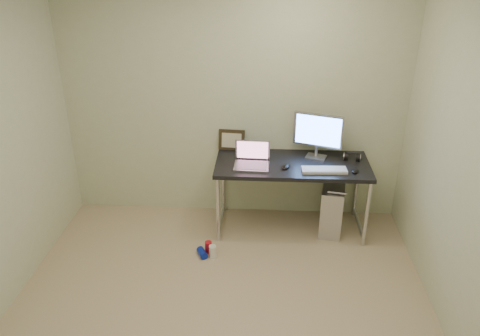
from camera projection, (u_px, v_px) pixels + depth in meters
name	position (u px, v px, depth m)	size (l,w,h in m)	color
floor	(219.00, 322.00, 3.72)	(3.50, 3.50, 0.00)	tan
wall_back	(234.00, 103.00, 4.74)	(3.50, 0.02, 2.50)	beige
wall_right	(480.00, 191.00, 3.08)	(0.02, 3.50, 2.50)	beige
desk	(292.00, 170.00, 4.66)	(1.52, 0.67, 0.75)	black
tower_computer	(332.00, 207.00, 4.83)	(0.30, 0.52, 0.55)	silver
cable_a	(326.00, 182.00, 5.01)	(0.01, 0.01, 0.70)	black
cable_b	(334.00, 185.00, 5.00)	(0.01, 0.01, 0.72)	black
can_red	(209.00, 247.00, 4.52)	(0.07, 0.07, 0.12)	red
can_white	(213.00, 252.00, 4.45)	(0.07, 0.07, 0.13)	white
can_blue	(202.00, 253.00, 4.48)	(0.07, 0.07, 0.13)	#0C21A3
laptop	(252.00, 160.00, 4.56)	(0.35, 0.29, 0.23)	#AAAAB1
monitor	(318.00, 132.00, 4.63)	(0.48, 0.20, 0.46)	#AAAAB1
keyboard	(324.00, 170.00, 4.45)	(0.43, 0.14, 0.03)	silver
mouse_right	(355.00, 170.00, 4.44)	(0.07, 0.10, 0.04)	black
mouse_left	(285.00, 166.00, 4.52)	(0.07, 0.11, 0.04)	black
headphones	(352.00, 157.00, 4.69)	(0.17, 0.10, 0.11)	black
picture_frame	(232.00, 140.00, 4.88)	(0.27, 0.03, 0.22)	black
webcam	(255.00, 144.00, 4.83)	(0.05, 0.04, 0.12)	silver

